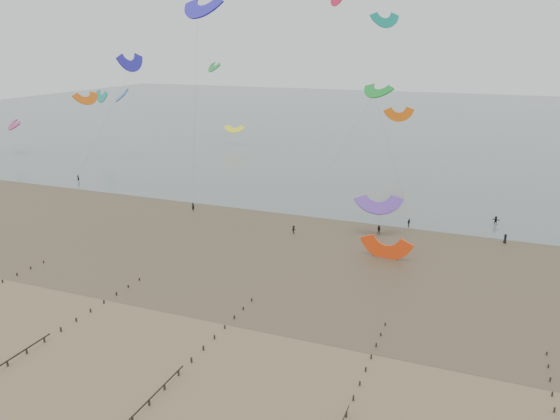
{
  "coord_description": "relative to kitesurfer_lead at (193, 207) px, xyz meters",
  "views": [
    {
      "loc": [
        31.97,
        -48.35,
        33.28
      ],
      "look_at": [
        1.77,
        28.0,
        8.0
      ],
      "focal_mm": 35.0,
      "sensor_mm": 36.0,
      "label": 1
    }
  ],
  "objects": [
    {
      "name": "grounded_kite",
      "position": [
        41.96,
        -11.07,
        -0.9
      ],
      "size": [
        7.81,
        6.38,
        3.99
      ],
      "primitive_type": null,
      "rotation": [
        1.54,
        0.0,
        -0.1
      ],
      "color": "#FD420F",
      "rests_on": "ground"
    },
    {
      "name": "sea_and_shore",
      "position": [
        20.17,
        -10.61,
        -0.89
      ],
      "size": [
        500.0,
        665.0,
        0.03
      ],
      "color": "#475654",
      "rests_on": "ground"
    },
    {
      "name": "kitesurfer_lead",
      "position": [
        0.0,
        0.0,
        0.0
      ],
      "size": [
        0.67,
        0.45,
        1.8
      ],
      "primitive_type": "imported",
      "rotation": [
        0.0,
        0.0,
        3.11
      ],
      "color": "black",
      "rests_on": "ground"
    },
    {
      "name": "kites_airborne",
      "position": [
        0.24,
        42.38,
        18.59
      ],
      "size": [
        223.41,
        106.38,
        45.83
      ],
      "color": "#D43969",
      "rests_on": "ground"
    },
    {
      "name": "kitesurfers",
      "position": [
        50.17,
        5.91,
        -0.06
      ],
      "size": [
        118.86,
        20.07,
        1.8
      ],
      "color": "black",
      "rests_on": "ground"
    },
    {
      "name": "ground",
      "position": [
        24.25,
        -45.01,
        -0.9
      ],
      "size": [
        500.0,
        500.0,
        0.0
      ],
      "primitive_type": "plane",
      "color": "brown",
      "rests_on": "ground"
    }
  ]
}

